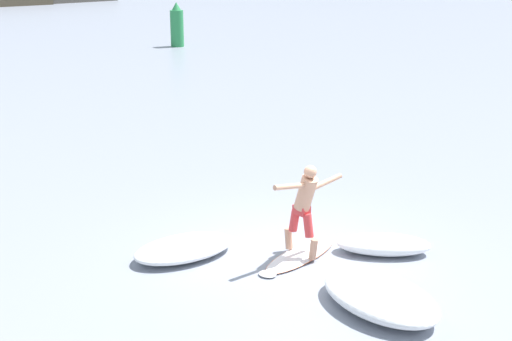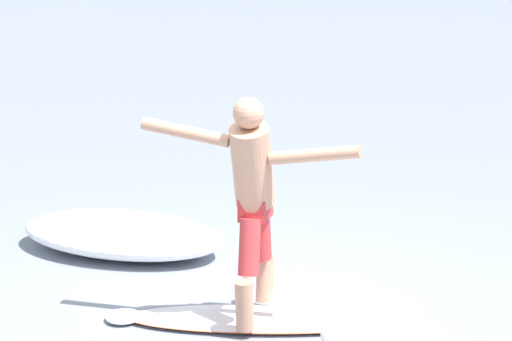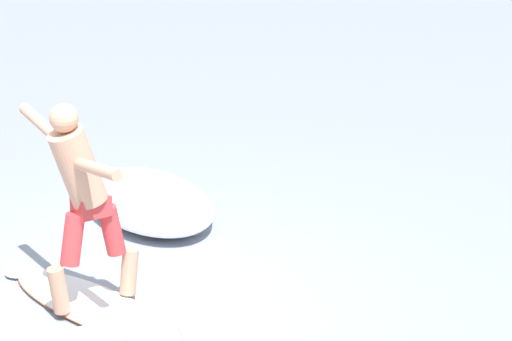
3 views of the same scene
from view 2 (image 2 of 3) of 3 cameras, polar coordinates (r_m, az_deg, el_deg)
The scene contains 4 objects.
ground_plane at distance 9.08m, azimuth 0.30°, elevation -6.75°, with size 200.00×200.00×0.00m, color gray.
surfboard at distance 8.89m, azimuth -0.27°, elevation -7.00°, with size 2.10×0.96×0.20m.
surfer at distance 8.51m, azimuth -0.17°, elevation -0.92°, with size 1.56×0.79×1.65m.
wave_foam_at_nose at distance 10.51m, azimuth -6.31°, elevation -3.00°, with size 1.97×1.29×0.31m.
Camera 2 is at (2.11, -8.21, 3.25)m, focal length 85.00 mm.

